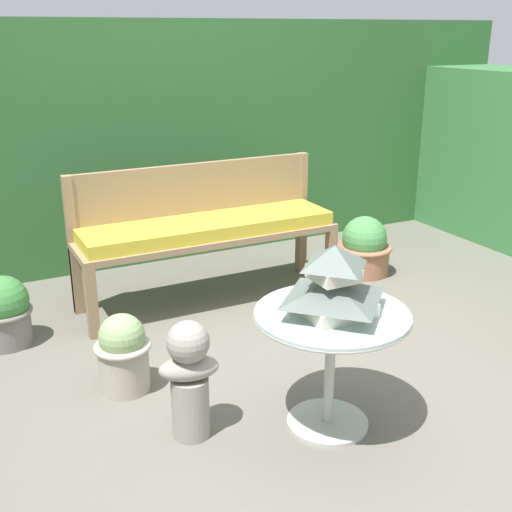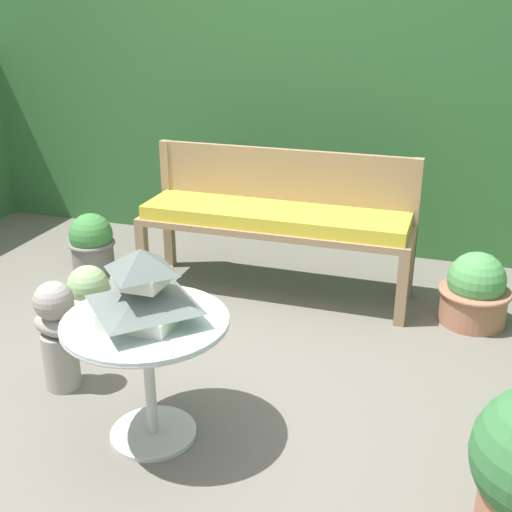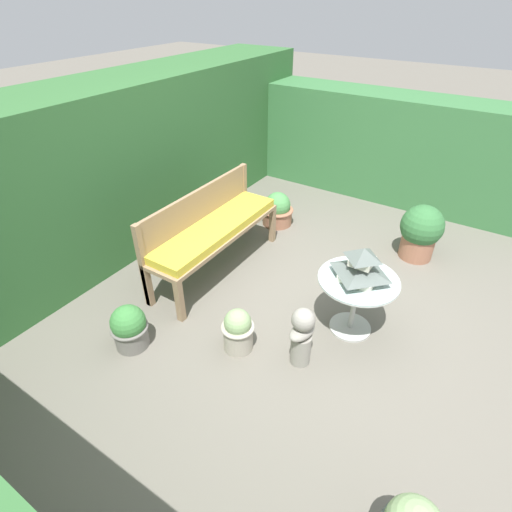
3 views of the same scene
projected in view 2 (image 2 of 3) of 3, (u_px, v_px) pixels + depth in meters
The scene contains 10 objects.
ground at pixel (182, 395), 2.98m from camera, with size 30.00×30.00×0.00m, color #666056.
foliage_hedge_back at pixel (315, 116), 4.93m from camera, with size 6.40×0.98×1.74m, color #336633.
garden_bench at pixel (274, 222), 3.86m from camera, with size 1.66×0.45×0.55m.
bench_backrest at pixel (284, 185), 3.97m from camera, with size 1.66×0.06×0.87m.
patio_table at pixel (147, 345), 2.55m from camera, with size 0.66×0.66×0.55m.
pagoda_birdhouse at pixel (143, 290), 2.46m from camera, with size 0.38×0.38×0.30m.
garden_bust at pixel (58, 332), 2.95m from camera, with size 0.28×0.20×0.54m.
potted_plant_patio_mid at pixel (475, 292), 3.59m from camera, with size 0.40×0.40×0.42m.
potted_plant_path_edge at pixel (92, 243), 4.27m from camera, with size 0.31×0.31×0.40m.
potted_plant_bench_right at pixel (90, 301), 3.47m from camera, with size 0.28×0.28×0.40m.
Camera 2 is at (1.11, -2.29, 1.71)m, focal length 45.00 mm.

